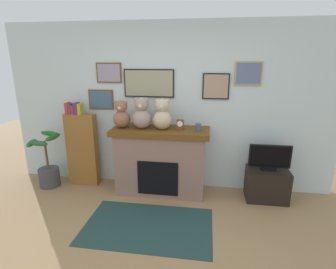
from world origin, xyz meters
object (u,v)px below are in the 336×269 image
fireplace (161,160)px  potted_plant (48,167)px  bookshelf (82,148)px  mantel_clock (180,125)px  teddy_bear_cream (142,115)px  candle_jar (198,127)px  television (270,158)px  teddy_bear_tan (122,115)px  tv_stand (267,184)px  teddy_bear_brown (162,115)px

fireplace → potted_plant: (-1.87, -0.11, -0.19)m
bookshelf → mantel_clock: 1.70m
teddy_bear_cream → candle_jar: bearing=0.0°
teddy_bear_cream → television: bearing=-0.2°
mantel_clock → teddy_bear_tan: teddy_bear_tan is taller
mantel_clock → candle_jar: bearing=0.3°
tv_stand → teddy_bear_brown: bearing=179.8°
potted_plant → teddy_bear_tan: size_ratio=2.19×
teddy_bear_brown → television: bearing=-0.2°
bookshelf → candle_jar: 1.95m
potted_plant → mantel_clock: 2.31m
bookshelf → fireplace: bearing=-3.3°
candle_jar → teddy_bear_tan: teddy_bear_tan is taller
teddy_bear_brown → tv_stand: bearing=-0.2°
teddy_bear_tan → teddy_bear_brown: teddy_bear_brown is taller
teddy_bear_tan → teddy_bear_brown: 0.63m
potted_plant → teddy_bear_cream: bearing=3.2°
fireplace → potted_plant: bearing=-176.7°
television → bookshelf: bearing=178.0°
mantel_clock → teddy_bear_brown: (-0.27, 0.00, 0.13)m
candle_jar → teddy_bear_brown: bearing=-179.9°
fireplace → bookshelf: (-1.33, 0.08, 0.11)m
fireplace → teddy_bear_tan: (-0.59, -0.02, 0.70)m
teddy_bear_cream → tv_stand: bearing=-0.1°
potted_plant → teddy_bear_brown: bearing=2.7°
television → teddy_bear_brown: size_ratio=1.28×
fireplace → bookshelf: size_ratio=1.06×
fireplace → teddy_bear_cream: (-0.28, -0.02, 0.72)m
potted_plant → teddy_bear_brown: size_ratio=1.98×
fireplace → candle_jar: candle_jar is taller
bookshelf → teddy_bear_cream: (1.05, -0.10, 0.61)m
television → potted_plant: bearing=-178.7°
television → teddy_bear_tan: bearing=179.8°
candle_jar → mantel_clock: size_ratio=0.72×
candle_jar → teddy_bear_tan: size_ratio=0.26×
tv_stand → television: 0.42m
television → candle_jar: (-1.04, 0.01, 0.42)m
potted_plant → mantel_clock: mantel_clock is taller
tv_stand → mantel_clock: (-1.31, 0.00, 0.87)m
candle_jar → mantel_clock: bearing=-179.7°
bookshelf → candle_jar: (1.90, -0.09, 0.45)m
potted_plant → candle_jar: size_ratio=8.57×
teddy_bear_brown → candle_jar: bearing=0.1°
candle_jar → teddy_bear_brown: (-0.53, -0.00, 0.15)m
fireplace → television: (1.61, -0.02, 0.14)m
potted_plant → teddy_bear_cream: teddy_bear_cream is taller
candle_jar → mantel_clock: mantel_clock is taller
television → teddy_bear_brown: bearing=179.8°
tv_stand → teddy_bear_cream: bearing=179.9°
candle_jar → mantel_clock: 0.27m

